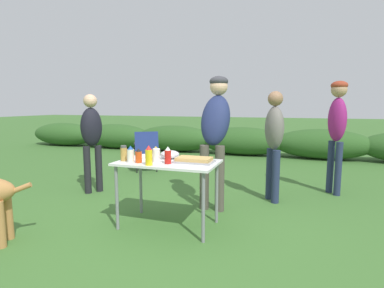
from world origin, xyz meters
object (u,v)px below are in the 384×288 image
at_px(food_tray, 194,160).
at_px(spice_jar, 124,153).
at_px(standing_person_in_navy_coat, 215,126).
at_px(mayo_bottle, 131,154).
at_px(standing_person_with_beanie, 274,136).
at_px(ketchup_bottle, 168,156).
at_px(mixing_bowl, 170,154).
at_px(folding_table, 168,168).
at_px(hot_sauce_bottle, 139,156).
at_px(beer_bottle, 156,154).
at_px(mustard_bottle, 149,156).
at_px(standing_person_in_olive_jacket, 92,134).
at_px(camp_chair_green_behind_table, 146,149).
at_px(standing_person_in_red_jacket, 337,122).
at_px(paper_cup_stack, 156,155).
at_px(plate_stack, 146,156).

xyz_separation_m(food_tray, spice_jar, (-0.77, -0.16, 0.06)).
bearing_deg(standing_person_in_navy_coat, mayo_bottle, -122.27).
bearing_deg(standing_person_with_beanie, ketchup_bottle, -65.32).
xyz_separation_m(mixing_bowl, spice_jar, (-0.43, -0.31, 0.04)).
relative_size(folding_table, hot_sauce_bottle, 7.09).
bearing_deg(folding_table, beer_bottle, 172.27).
height_order(mustard_bottle, standing_person_in_olive_jacket, standing_person_in_olive_jacket).
distance_m(mayo_bottle, camp_chair_green_behind_table, 2.86).
bearing_deg(mayo_bottle, standing_person_in_red_jacket, 43.17).
distance_m(food_tray, ketchup_bottle, 0.29).
xyz_separation_m(food_tray, standing_person_with_beanie, (0.76, 1.26, 0.17)).
height_order(paper_cup_stack, standing_person_in_olive_jacket, standing_person_in_olive_jacket).
bearing_deg(mustard_bottle, ketchup_bottle, 42.86).
bearing_deg(beer_bottle, plate_stack, 146.52).
bearing_deg(mayo_bottle, plate_stack, 87.92).
bearing_deg(standing_person_in_navy_coat, standing_person_with_beanie, 39.07).
bearing_deg(ketchup_bottle, standing_person_in_navy_coat, 72.32).
xyz_separation_m(standing_person_with_beanie, standing_person_in_red_jacket, (0.87, 0.65, 0.17)).
distance_m(mustard_bottle, standing_person_in_red_jacket, 3.00).
distance_m(paper_cup_stack, standing_person_with_beanie, 1.80).
relative_size(spice_jar, standing_person_in_red_jacket, 0.10).
bearing_deg(plate_stack, standing_person_in_red_jacket, 38.58).
height_order(mixing_bowl, spice_jar, spice_jar).
bearing_deg(standing_person_in_navy_coat, mixing_bowl, -119.48).
xyz_separation_m(paper_cup_stack, ketchup_bottle, (0.15, -0.03, 0.01)).
height_order(paper_cup_stack, mustard_bottle, mustard_bottle).
xyz_separation_m(mixing_bowl, beer_bottle, (-0.10, -0.16, 0.03)).
height_order(mayo_bottle, beer_bottle, mayo_bottle).
distance_m(food_tray, hot_sauce_bottle, 0.60).
bearing_deg(ketchup_bottle, camp_chair_green_behind_table, 121.87).
distance_m(mixing_bowl, beer_bottle, 0.19).
relative_size(folding_table, ketchup_bottle, 6.00).
bearing_deg(plate_stack, paper_cup_stack, -42.49).
bearing_deg(mustard_bottle, mixing_bowl, 83.54).
relative_size(paper_cup_stack, beer_bottle, 0.92).
bearing_deg(mixing_bowl, standing_person_with_beanie, 45.39).
height_order(standing_person_in_olive_jacket, standing_person_with_beanie, standing_person_with_beanie).
height_order(folding_table, standing_person_with_beanie, standing_person_with_beanie).
xyz_separation_m(folding_table, mayo_bottle, (-0.36, -0.18, 0.16)).
relative_size(mayo_bottle, camp_chair_green_behind_table, 0.22).
height_order(plate_stack, spice_jar, spice_jar).
distance_m(food_tray, mustard_bottle, 0.50).
xyz_separation_m(mayo_bottle, mustard_bottle, (0.25, -0.07, 0.01)).
height_order(hot_sauce_bottle, standing_person_in_olive_jacket, standing_person_in_olive_jacket).
bearing_deg(food_tray, mustard_bottle, -143.42).
xyz_separation_m(paper_cup_stack, hot_sauce_bottle, (-0.17, -0.09, -0.00)).
bearing_deg(mustard_bottle, camp_chair_green_behind_table, 118.00).
height_order(mustard_bottle, standing_person_in_red_jacket, standing_person_in_red_jacket).
distance_m(folding_table, beer_bottle, 0.22).
xyz_separation_m(hot_sauce_bottle, ketchup_bottle, (0.32, 0.05, 0.01)).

